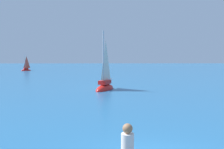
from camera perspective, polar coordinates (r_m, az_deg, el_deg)
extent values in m
ellipsoid|color=red|center=(27.53, -1.60, -3.36)|extent=(2.53, 3.74, 1.22)
cube|color=red|center=(27.43, -1.60, -1.69)|extent=(1.40, 1.76, 0.40)
cylinder|color=#B7B7BC|center=(26.94, -1.91, 3.67)|extent=(0.13, 0.13, 5.54)
cylinder|color=#B2B2B7|center=(28.11, -0.95, -1.14)|extent=(0.98, 2.08, 0.11)
pyramid|color=silver|center=(27.51, -1.36, 3.24)|extent=(0.77, 1.65, 4.21)
ellipsoid|color=red|center=(57.71, -18.27, 0.79)|extent=(2.05, 1.83, 0.71)
cube|color=red|center=(57.68, -18.28, 1.25)|extent=(1.01, 0.95, 0.23)
cylinder|color=#B7B7BC|center=(57.54, -18.50, 2.73)|extent=(0.08, 0.08, 3.21)
cylinder|color=#B2B2B7|center=(57.83, -17.87, 1.38)|extent=(1.05, 0.84, 0.06)
pyramid|color=#DB4C38|center=(57.67, -18.16, 2.61)|extent=(0.83, 0.67, 2.44)
cylinder|color=white|center=(5.87, 3.41, -15.54)|extent=(0.28, 0.28, 0.60)
sphere|color=#9E704C|center=(5.73, 3.43, -11.70)|extent=(0.22, 0.22, 0.22)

